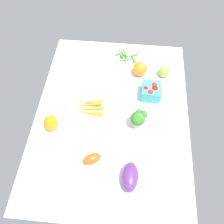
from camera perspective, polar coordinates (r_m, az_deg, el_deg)
The scene contains 10 objects.
tablecloth at distance 121.94cm, azimuth -0.00°, elevation -0.76°, with size 104.00×76.00×2.00cm, color white.
roma_tomato at distance 108.03cm, azimuth -4.73°, elevation -10.95°, with size 8.43×4.81×4.81cm, color #D74D18.
heirloom_tomato_orange at distance 135.30cm, azimuth 6.64°, elevation 10.08°, with size 7.94×7.94×7.94cm, color orange.
eggplant at distance 104.07cm, azimuth 4.28°, elevation -15.05°, with size 12.83×6.99×6.99cm, color #562E70.
broccoli_head at distance 112.78cm, azimuth 6.38°, elevation -1.40°, with size 7.99×7.70×10.51cm.
heirloom_tomato_green at distance 137.18cm, azimuth 12.31°, elevation 9.39°, with size 6.68×6.68×6.68cm, color #8FBA45.
berry_basket at distance 126.12cm, azimuth 9.22°, elevation 4.88°, with size 9.76×9.76×8.29cm.
carrot_bunch at distance 122.60cm, azimuth -5.49°, elevation 1.17°, with size 10.31×16.01×2.58cm.
bell_pepper_orange at distance 116.92cm, azimuth -14.15°, elevation -2.51°, with size 6.95×6.95×8.77cm, color orange.
okra_pile at distance 146.65cm, azimuth 3.31°, elevation 13.28°, with size 13.90×14.05×1.86cm.
Camera 1 is at (64.38, 6.20, 104.37)cm, focal length 38.69 mm.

